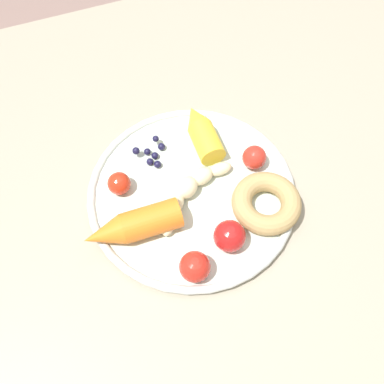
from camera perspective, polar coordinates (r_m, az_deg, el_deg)
ground_plane at (r=1.32m, az=0.23°, el=-15.90°), size 6.00×6.00×0.00m
dining_table at (r=0.73m, az=0.40°, el=-4.37°), size 1.15×0.96×0.71m
plate at (r=0.66m, az=0.00°, el=-0.12°), size 0.31×0.31×0.02m
banana at (r=0.64m, az=-0.33°, el=0.17°), size 0.14×0.09×0.03m
carrot_orange at (r=0.61m, az=-7.62°, el=-4.35°), size 0.14×0.05×0.04m
carrot_yellow at (r=0.69m, az=1.29°, el=7.69°), size 0.04×0.10×0.04m
donut at (r=0.64m, az=9.49°, el=-1.39°), size 0.11×0.11×0.03m
blueberry_pile at (r=0.68m, az=-5.16°, el=4.97°), size 0.05×0.05×0.02m
tomato_near at (r=0.65m, az=-9.31°, el=1.09°), size 0.03×0.03×0.03m
tomato_mid at (r=0.60m, az=4.83°, el=-5.64°), size 0.04×0.04×0.04m
tomato_far at (r=0.59m, az=0.36°, el=-9.53°), size 0.04×0.04×0.04m
tomato_extra at (r=0.67m, az=7.97°, el=4.41°), size 0.04×0.04×0.04m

